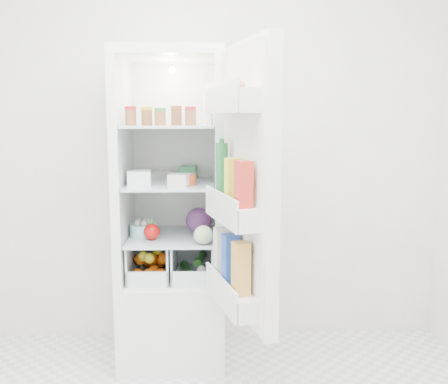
{
  "coord_description": "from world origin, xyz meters",
  "views": [
    {
      "loc": [
        0.02,
        -1.66,
        1.44
      ],
      "look_at": [
        0.1,
        0.95,
        1.04
      ],
      "focal_mm": 40.0,
      "sensor_mm": 36.0,
      "label": 1
    }
  ],
  "objects_px": {
    "refrigerator": "(173,246)",
    "fridge_door": "(244,191)",
    "mushroom_bowl": "(143,230)",
    "red_cabbage": "(199,220)"
  },
  "relations": [
    {
      "from": "refrigerator",
      "to": "fridge_door",
      "type": "distance_m",
      "value": 0.85
    },
    {
      "from": "mushroom_bowl",
      "to": "fridge_door",
      "type": "xyz_separation_m",
      "value": [
        0.54,
        -0.55,
        0.31
      ]
    },
    {
      "from": "mushroom_bowl",
      "to": "fridge_door",
      "type": "distance_m",
      "value": 0.83
    },
    {
      "from": "refrigerator",
      "to": "mushroom_bowl",
      "type": "bearing_deg",
      "value": -155.67
    },
    {
      "from": "red_cabbage",
      "to": "fridge_door",
      "type": "distance_m",
      "value": 0.72
    },
    {
      "from": "refrigerator",
      "to": "fridge_door",
      "type": "xyz_separation_m",
      "value": [
        0.38,
        -0.63,
        0.43
      ]
    },
    {
      "from": "red_cabbage",
      "to": "mushroom_bowl",
      "type": "distance_m",
      "value": 0.33
    },
    {
      "from": "red_cabbage",
      "to": "mushroom_bowl",
      "type": "bearing_deg",
      "value": -167.35
    },
    {
      "from": "mushroom_bowl",
      "to": "red_cabbage",
      "type": "bearing_deg",
      "value": 12.65
    },
    {
      "from": "refrigerator",
      "to": "fridge_door",
      "type": "height_order",
      "value": "refrigerator"
    }
  ]
}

